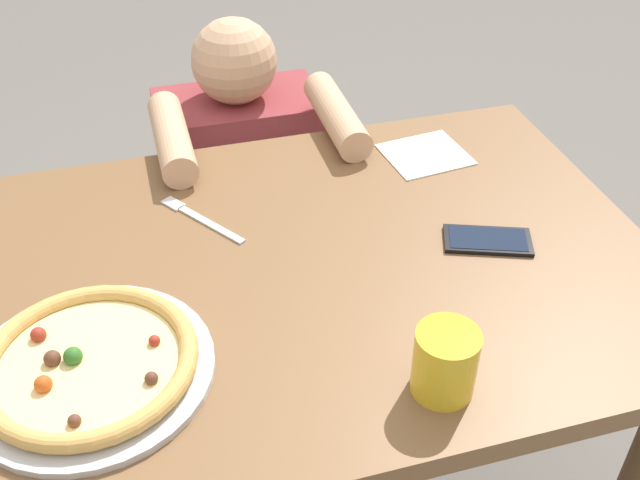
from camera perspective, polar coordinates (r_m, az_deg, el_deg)
name	(u,v)px	position (r m, az deg, el deg)	size (l,w,h in m)	color
dining_table	(318,314)	(1.34, -0.14, -5.62)	(1.15, 0.83, 0.75)	brown
pizza_near	(89,364)	(1.11, -17.16, -9.04)	(0.35, 0.35, 0.04)	#B7B7BC
drink_cup_colored	(445,362)	(1.04, 9.49, -9.16)	(0.09, 0.09, 0.10)	gold
paper_napkin	(425,154)	(1.55, 8.01, 6.47)	(0.16, 0.14, 0.00)	white
fork	(199,218)	(1.37, -9.23, 1.69)	(0.13, 0.18, 0.00)	silver
cell_phone	(488,240)	(1.33, 12.63, -0.02)	(0.17, 0.12, 0.01)	black
diner_seated	(246,210)	(1.95, -5.66, 2.32)	(0.42, 0.52, 0.93)	#333847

